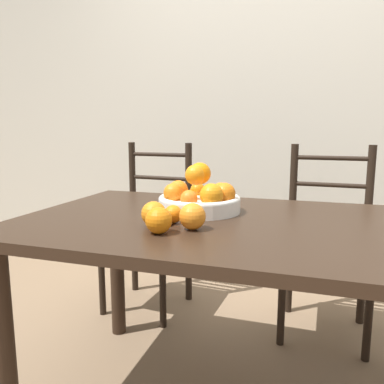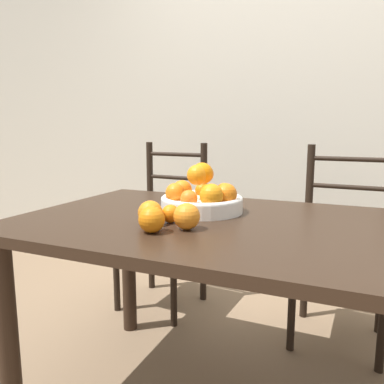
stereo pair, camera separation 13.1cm
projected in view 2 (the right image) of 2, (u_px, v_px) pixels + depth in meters
wall_back at (298, 90)px, 2.49m from camera, size 8.00×0.06×2.60m
dining_table at (230, 249)px, 1.28m from camera, size 1.47×0.90×0.73m
fruit_bowl at (202, 197)px, 1.40m from camera, size 0.31×0.31×0.19m
orange_loose_0 at (152, 219)px, 1.12m from camera, size 0.08×0.08×0.08m
orange_loose_1 at (170, 214)px, 1.24m from camera, size 0.06×0.06×0.06m
orange_loose_2 at (187, 216)px, 1.15m from camera, size 0.08×0.08×0.08m
orange_loose_3 at (150, 213)px, 1.21m from camera, size 0.08×0.08×0.08m
chair_left at (165, 228)px, 2.21m from camera, size 0.45×0.43×0.96m
chair_right at (343, 248)px, 1.82m from camera, size 0.44×0.42×0.96m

